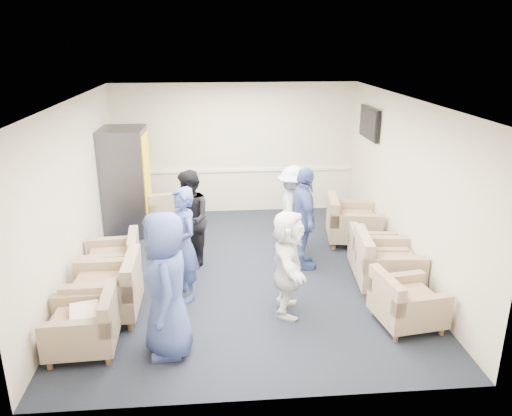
{
  "coord_description": "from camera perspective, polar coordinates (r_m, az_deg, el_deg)",
  "views": [
    {
      "loc": [
        -0.44,
        -7.2,
        3.53
      ],
      "look_at": [
        0.2,
        0.2,
        1.0
      ],
      "focal_mm": 35.0,
      "sensor_mm": 36.0,
      "label": 1
    }
  ],
  "objects": [
    {
      "name": "armchair_left_near",
      "position": [
        6.35,
        -18.76,
        -12.72
      ],
      "size": [
        0.82,
        0.82,
        0.63
      ],
      "rotation": [
        0.0,
        0.0,
        -1.53
      ],
      "color": "#8F765C",
      "rests_on": "floor"
    },
    {
      "name": "person_back_right",
      "position": [
        8.46,
        4.3,
        -0.29
      ],
      "size": [
        0.68,
        1.05,
        1.54
      ],
      "primitive_type": "imported",
      "rotation": [
        0.0,
        0.0,
        1.46
      ],
      "color": "white",
      "rests_on": "floor"
    },
    {
      "name": "backpack",
      "position": [
        7.76,
        -8.29,
        -6.4
      ],
      "size": [
        0.32,
        0.26,
        0.48
      ],
      "rotation": [
        0.0,
        0.0,
        0.24
      ],
      "color": "black",
      "rests_on": "floor"
    },
    {
      "name": "person_front_right",
      "position": [
        6.62,
        3.66,
        -6.27
      ],
      "size": [
        0.6,
        1.4,
        1.46
      ],
      "primitive_type": "imported",
      "rotation": [
        0.0,
        0.0,
        1.44
      ],
      "color": "white",
      "rests_on": "floor"
    },
    {
      "name": "front_wall",
      "position": [
        4.76,
        0.94,
        -8.48
      ],
      "size": [
        5.0,
        0.02,
        2.7
      ],
      "primitive_type": "cube",
      "color": "beige",
      "rests_on": "floor"
    },
    {
      "name": "left_wall",
      "position": [
        7.81,
        -20.01,
        1.43
      ],
      "size": [
        0.02,
        6.0,
        2.7
      ],
      "primitive_type": "cube",
      "color": "beige",
      "rests_on": "floor"
    },
    {
      "name": "armchair_left_far",
      "position": [
        7.9,
        -15.71,
        -5.95
      ],
      "size": [
        0.86,
        0.86,
        0.64
      ],
      "rotation": [
        0.0,
        0.0,
        -1.48
      ],
      "color": "#8F765C",
      "rests_on": "floor"
    },
    {
      "name": "chair_rail",
      "position": [
        10.53,
        -2.37,
        4.34
      ],
      "size": [
        4.98,
        0.04,
        0.06
      ],
      "primitive_type": "cube",
      "color": "white",
      "rests_on": "back_wall"
    },
    {
      "name": "armchair_right_midfar",
      "position": [
        8.07,
        13.18,
        -5.26
      ],
      "size": [
        0.84,
        0.84,
        0.61
      ],
      "rotation": [
        0.0,
        0.0,
        1.46
      ],
      "color": "#8F765C",
      "rests_on": "floor"
    },
    {
      "name": "pillow",
      "position": [
        6.27,
        -18.97,
        -11.44
      ],
      "size": [
        0.42,
        0.5,
        0.12
      ],
      "primitive_type": "cube",
      "rotation": [
        0.0,
        0.0,
        -1.31
      ],
      "color": "white",
      "rests_on": "armchair_left_near"
    },
    {
      "name": "person_front_left",
      "position": [
        5.82,
        -10.23,
        -8.67
      ],
      "size": [
        0.66,
        0.92,
        1.75
      ],
      "primitive_type": "imported",
      "rotation": [
        0.0,
        0.0,
        -1.44
      ],
      "color": "#39498A",
      "rests_on": "floor"
    },
    {
      "name": "armchair_right_far",
      "position": [
        9.17,
        10.66,
        -1.74
      ],
      "size": [
        1.03,
        1.03,
        0.73
      ],
      "rotation": [
        0.0,
        0.0,
        1.42
      ],
      "color": "#8F765C",
      "rests_on": "floor"
    },
    {
      "name": "ceiling",
      "position": [
        7.27,
        -1.44,
        12.24
      ],
      "size": [
        6.0,
        6.0,
        0.0
      ],
      "primitive_type": "plane",
      "rotation": [
        3.14,
        0.0,
        0.0
      ],
      "color": "white",
      "rests_on": "back_wall"
    },
    {
      "name": "floor",
      "position": [
        8.04,
        -1.29,
        -7.25
      ],
      "size": [
        6.0,
        6.0,
        0.0
      ],
      "primitive_type": "plane",
      "color": "black",
      "rests_on": "ground"
    },
    {
      "name": "vending_machine",
      "position": [
        9.65,
        -14.62,
        2.98
      ],
      "size": [
        0.81,
        0.94,
        1.99
      ],
      "color": "#46454C",
      "rests_on": "floor"
    },
    {
      "name": "armchair_right_midnear",
      "position": [
        7.63,
        14.37,
        -6.37
      ],
      "size": [
        0.99,
        0.99,
        0.72
      ],
      "rotation": [
        0.0,
        0.0,
        1.47
      ],
      "color": "#8F765C",
      "rests_on": "floor"
    },
    {
      "name": "person_mid_right",
      "position": [
        7.91,
        5.52,
        -1.23
      ],
      "size": [
        0.47,
        1.0,
        1.66
      ],
      "primitive_type": "imported",
      "rotation": [
        0.0,
        0.0,
        1.64
      ],
      "color": "#39498A",
      "rests_on": "floor"
    },
    {
      "name": "armchair_corner",
      "position": [
        9.92,
        -9.98,
        -0.34
      ],
      "size": [
        0.98,
        0.98,
        0.65
      ],
      "rotation": [
        0.0,
        0.0,
        3.38
      ],
      "color": "#8F765C",
      "rests_on": "floor"
    },
    {
      "name": "armchair_left_mid",
      "position": [
        6.95,
        -16.44,
        -9.19
      ],
      "size": [
        0.91,
        0.91,
        0.72
      ],
      "rotation": [
        0.0,
        0.0,
        -1.56
      ],
      "color": "#8F765C",
      "rests_on": "floor"
    },
    {
      "name": "back_wall",
      "position": [
        10.44,
        -2.4,
        6.75
      ],
      "size": [
        5.0,
        0.02,
        2.7
      ],
      "primitive_type": "cube",
      "color": "beige",
      "rests_on": "floor"
    },
    {
      "name": "right_wall",
      "position": [
        8.08,
        16.64,
        2.36
      ],
      "size": [
        0.02,
        6.0,
        2.7
      ],
      "primitive_type": "cube",
      "color": "beige",
      "rests_on": "floor"
    },
    {
      "name": "person_mid_left",
      "position": [
        7.02,
        -8.3,
        -4.13
      ],
      "size": [
        0.62,
        0.71,
        1.64
      ],
      "primitive_type": "imported",
      "rotation": [
        0.0,
        0.0,
        -1.11
      ],
      "color": "#39498A",
      "rests_on": "floor"
    },
    {
      "name": "person_back_left",
      "position": [
        8.04,
        -7.62,
        -1.27
      ],
      "size": [
        0.75,
        0.88,
        1.59
      ],
      "primitive_type": "imported",
      "rotation": [
        0.0,
        0.0,
        -1.35
      ],
      "color": "black",
      "rests_on": "floor"
    },
    {
      "name": "armchair_right_near",
      "position": [
        6.77,
        16.57,
        -10.46
      ],
      "size": [
        0.88,
        0.88,
        0.62
      ],
      "rotation": [
        0.0,
        0.0,
        1.71
      ],
      "color": "#8F765C",
      "rests_on": "floor"
    },
    {
      "name": "tv",
      "position": [
        9.57,
        12.83,
        9.44
      ],
      "size": [
        0.1,
        1.0,
        0.58
      ],
      "color": "black",
      "rests_on": "right_wall"
    }
  ]
}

